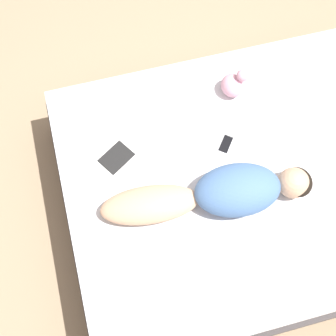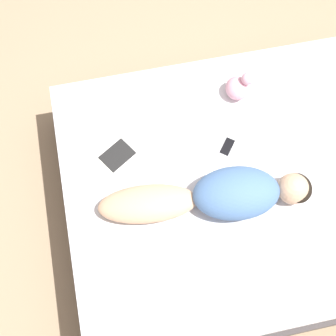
% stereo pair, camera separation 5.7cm
% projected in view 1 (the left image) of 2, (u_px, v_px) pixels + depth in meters
% --- Properties ---
extents(ground_plane, '(12.00, 12.00, 0.00)m').
position_uv_depth(ground_plane, '(236.00, 201.00, 3.41)').
color(ground_plane, '#9E8466').
extents(bed, '(1.89, 2.35, 0.53)m').
position_uv_depth(bed, '(242.00, 188.00, 3.17)').
color(bed, '#383333').
rests_on(bed, ground_plane).
extents(person, '(0.40, 1.30, 0.23)m').
position_uv_depth(person, '(220.00, 193.00, 2.77)').
color(person, tan).
rests_on(person, bed).
extents(open_magazine, '(0.54, 0.49, 0.01)m').
position_uv_depth(open_magazine, '(104.00, 147.00, 2.99)').
color(open_magazine, white).
rests_on(open_magazine, bed).
extents(cell_phone, '(0.16, 0.15, 0.01)m').
position_uv_depth(cell_phone, '(226.00, 144.00, 3.00)').
color(cell_phone, silver).
rests_on(cell_phone, bed).
extents(plush_toy, '(0.16, 0.17, 0.20)m').
position_uv_depth(plush_toy, '(234.00, 84.00, 3.09)').
color(plush_toy, '#DB9EB2').
rests_on(plush_toy, bed).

